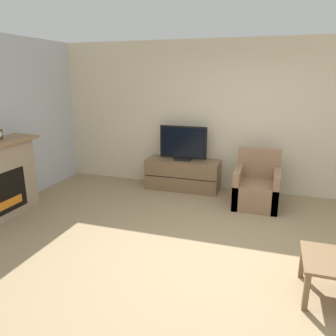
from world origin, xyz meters
TOP-DOWN VIEW (x-y plane):
  - ground_plane at (0.00, 0.00)m, footprint 24.00×24.00m
  - wall_back at (0.00, 2.58)m, footprint 12.00×0.06m
  - tv_stand at (-1.04, 2.27)m, footprint 1.36×0.49m
  - tv at (-1.04, 2.26)m, footprint 0.88×0.18m
  - armchair at (0.32, 1.88)m, footprint 0.70×0.76m

SIDE VIEW (x-z plane):
  - ground_plane at x=0.00m, z-range 0.00..0.00m
  - tv_stand at x=-1.04m, z-range 0.00..0.56m
  - armchair at x=0.32m, z-range -0.16..0.74m
  - tv at x=-1.04m, z-range 0.54..1.18m
  - wall_back at x=0.00m, z-range 0.00..2.70m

